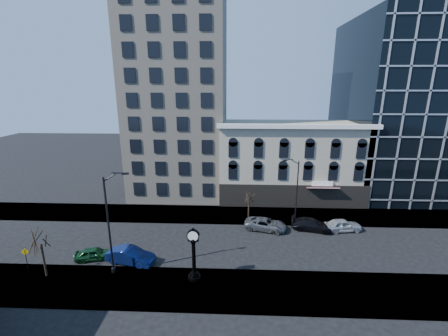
{
  "coord_description": "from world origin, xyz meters",
  "views": [
    {
      "loc": [
        3.48,
        -30.89,
        17.69
      ],
      "look_at": [
        2.0,
        4.0,
        8.0
      ],
      "focal_mm": 24.0,
      "sensor_mm": 36.0,
      "label": 1
    }
  ],
  "objects_px": {
    "street_clock": "(194,256)",
    "warning_sign": "(26,255)",
    "car_near_a": "(94,254)",
    "car_near_b": "(131,256)",
    "street_lamp_near": "(114,197)"
  },
  "relations": [
    {
      "from": "street_lamp_near",
      "to": "car_near_a",
      "type": "relative_size",
      "value": 2.66
    },
    {
      "from": "car_near_a",
      "to": "street_clock",
      "type": "bearing_deg",
      "value": -119.81
    },
    {
      "from": "street_clock",
      "to": "warning_sign",
      "type": "xyz_separation_m",
      "value": [
        -16.57,
        0.68,
        -0.74
      ]
    },
    {
      "from": "street_lamp_near",
      "to": "car_near_b",
      "type": "distance_m",
      "value": 7.24
    },
    {
      "from": "street_clock",
      "to": "street_lamp_near",
      "type": "bearing_deg",
      "value": 175.4
    },
    {
      "from": "street_clock",
      "to": "car_near_b",
      "type": "height_order",
      "value": "street_clock"
    },
    {
      "from": "street_clock",
      "to": "car_near_a",
      "type": "distance_m",
      "value": 11.5
    },
    {
      "from": "car_near_a",
      "to": "car_near_b",
      "type": "bearing_deg",
      "value": -111.77
    },
    {
      "from": "warning_sign",
      "to": "car_near_a",
      "type": "distance_m",
      "value": 6.17
    },
    {
      "from": "car_near_b",
      "to": "street_clock",
      "type": "bearing_deg",
      "value": -97.27
    },
    {
      "from": "street_lamp_near",
      "to": "warning_sign",
      "type": "xyz_separation_m",
      "value": [
        -9.29,
        -0.21,
        -6.12
      ]
    },
    {
      "from": "street_clock",
      "to": "car_near_b",
      "type": "relative_size",
      "value": 1.06
    },
    {
      "from": "street_clock",
      "to": "car_near_a",
      "type": "height_order",
      "value": "street_clock"
    },
    {
      "from": "street_clock",
      "to": "warning_sign",
      "type": "bearing_deg",
      "value": -179.99
    },
    {
      "from": "street_lamp_near",
      "to": "car_near_a",
      "type": "bearing_deg",
      "value": 134.12
    }
  ]
}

